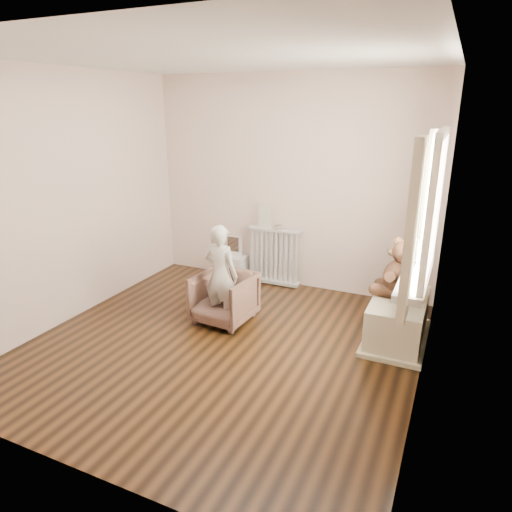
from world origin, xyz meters
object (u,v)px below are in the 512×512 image
at_px(radiator, 273,256).
at_px(plush_cat, 419,252).
at_px(toy_vanity, 232,259).
at_px(armchair, 224,298).
at_px(teddy_bear, 402,275).
at_px(child, 221,275).
at_px(toy_bench, 397,321).

distance_m(radiator, plush_cat, 2.20).
bearing_deg(radiator, toy_vanity, -177.04).
height_order(armchair, teddy_bear, teddy_bear).
distance_m(armchair, plush_cat, 2.04).
xyz_separation_m(toy_vanity, child, (0.51, -1.23, 0.28)).
distance_m(child, plush_cat, 1.96).
xyz_separation_m(toy_bench, teddy_bear, (-0.01, 0.05, 0.47)).
bearing_deg(plush_cat, teddy_bear, 130.89).
height_order(toy_vanity, teddy_bear, teddy_bear).
bearing_deg(toy_bench, toy_vanity, 159.77).
xyz_separation_m(toy_vanity, armchair, (0.51, -1.18, -0.01)).
distance_m(toy_vanity, armchair, 1.29).
height_order(armchair, child, child).
height_order(toy_vanity, toy_bench, toy_vanity).
bearing_deg(radiator, teddy_bear, -25.76).
bearing_deg(radiator, armchair, -93.40).
bearing_deg(teddy_bear, radiator, 161.35).
xyz_separation_m(armchair, plush_cat, (1.90, 0.14, 0.73)).
distance_m(toy_vanity, toy_bench, 2.41).
bearing_deg(plush_cat, child, -162.24).
relative_size(radiator, toy_bench, 0.79).
height_order(radiator, toy_bench, radiator).
relative_size(toy_vanity, teddy_bear, 0.97).
height_order(teddy_bear, plush_cat, plush_cat).
bearing_deg(toy_bench, child, -167.17).
xyz_separation_m(child, toy_bench, (1.76, 0.40, -0.35)).
bearing_deg(toy_bench, armchair, -168.73).
bearing_deg(child, toy_vanity, -63.00).
bearing_deg(toy_vanity, armchair, -66.78).
distance_m(toy_vanity, plush_cat, 2.72).
xyz_separation_m(radiator, toy_vanity, (-0.58, -0.03, -0.11)).
bearing_deg(radiator, toy_bench, -27.17).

